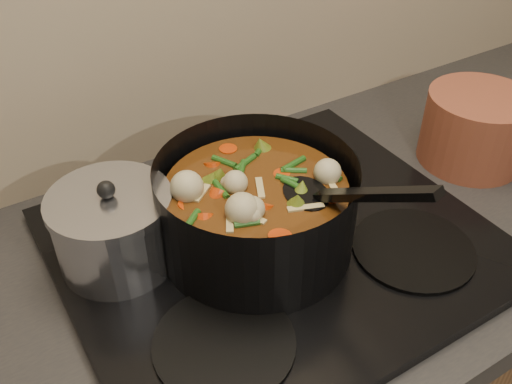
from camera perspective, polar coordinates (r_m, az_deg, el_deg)
stovetop at (r=0.87m, az=1.86°, el=-5.06°), size 0.62×0.54×0.03m
stockpot at (r=0.81m, az=0.05°, el=-1.81°), size 0.29×0.37×0.21m
saucepan at (r=0.82m, az=-14.01°, el=-3.61°), size 0.17×0.17×0.14m
terracotta_crock at (r=1.11m, az=21.06°, el=5.96°), size 0.24×0.24×0.13m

